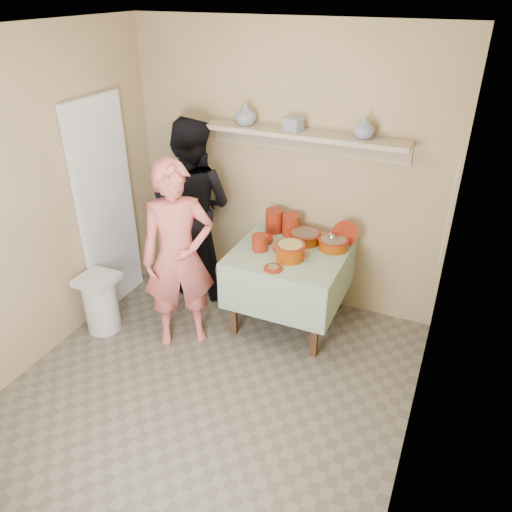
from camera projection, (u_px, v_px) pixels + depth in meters
The scene contains 22 objects.
ground at pixel (199, 403), 3.83m from camera, with size 3.50×3.50×0.00m, color #635C4E.
tile_panel at pixel (106, 207), 4.62m from camera, with size 0.06×0.70×2.00m, color silver.
plate_stack_a at pixel (274, 221), 4.67m from camera, with size 0.16×0.16×0.22m, color maroon.
plate_stack_b at pixel (291, 225), 4.61m from camera, with size 0.16×0.16×0.20m, color maroon.
bowl_stack at pixel (260, 243), 4.36m from camera, with size 0.14×0.14×0.14m, color maroon.
empty_bowl at pixel (263, 239), 4.52m from camera, with size 0.18×0.18×0.05m, color maroon.
propped_lid at pixel (345, 234), 4.41m from camera, with size 0.23×0.23×0.02m, color maroon.
vase_right at pixel (364, 127), 4.00m from camera, with size 0.17×0.17×0.18m, color navy.
vase_left at pixel (246, 114), 4.36m from camera, with size 0.19×0.19×0.19m, color navy.
ceramic_box at pixel (293, 124), 4.22m from camera, with size 0.15×0.11×0.11m, color navy.
person_cook at pixel (178, 257), 4.14m from camera, with size 0.61×0.40×1.66m, color #D05F59.
person_helper at pixel (192, 208), 4.87m from camera, with size 0.87×0.67×1.78m, color black.
room_shell at pixel (184, 211), 3.04m from camera, with size 3.04×3.54×2.62m.
serving_table at pixel (290, 262), 4.45m from camera, with size 0.97×0.97×0.76m.
cazuela_meat_a at pixel (305, 236), 4.50m from camera, with size 0.30×0.30×0.10m.
cazuela_meat_b at pixel (333, 243), 4.39m from camera, with size 0.28×0.28×0.10m.
ladle at pixel (332, 237), 4.37m from camera, with size 0.08×0.26×0.19m.
cazuela_rice at pixel (290, 250), 4.21m from camera, with size 0.33×0.25×0.14m.
front_plate at pixel (273, 268), 4.10m from camera, with size 0.16×0.16×0.03m.
wall_shelf at pixel (304, 136), 4.26m from camera, with size 1.80×0.25×0.21m.
trash_bin at pixel (101, 303), 4.52m from camera, with size 0.32×0.32×0.56m.
electrical_cord at pixel (449, 214), 3.88m from camera, with size 0.01×0.05×0.90m.
Camera 1 is at (1.54, -2.37, 2.85)m, focal length 35.00 mm.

